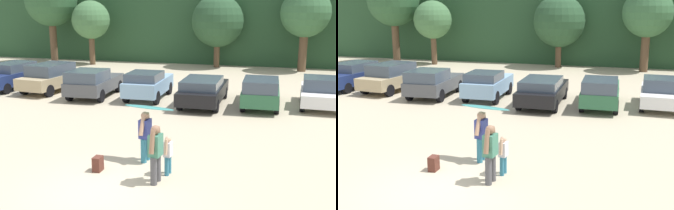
{
  "view_description": "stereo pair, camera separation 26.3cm",
  "coord_description": "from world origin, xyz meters",
  "views": [
    {
      "loc": [
        4.55,
        -9.44,
        4.81
      ],
      "look_at": [
        0.09,
        6.09,
        0.96
      ],
      "focal_mm": 43.93,
      "sensor_mm": 36.0,
      "label": 1
    },
    {
      "loc": [
        4.8,
        -9.36,
        4.81
      ],
      "look_at": [
        0.09,
        6.09,
        0.96
      ],
      "focal_mm": 43.93,
      "sensor_mm": 36.0,
      "label": 2
    }
  ],
  "objects": [
    {
      "name": "tree_right",
      "position": [
        -11.39,
        22.6,
        3.73
      ],
      "size": [
        3.19,
        3.19,
        5.37
      ],
      "color": "brown",
      "rests_on": "ground_plane"
    },
    {
      "name": "parked_car_sky_blue",
      "position": [
        -2.45,
        11.04,
        0.81
      ],
      "size": [
        1.92,
        3.99,
        1.52
      ],
      "rotation": [
        0.0,
        0.0,
        1.6
      ],
      "color": "#84ADD1",
      "rests_on": "ground_plane"
    },
    {
      "name": "parked_car_forest_green",
      "position": [
        3.49,
        10.84,
        0.8
      ],
      "size": [
        1.88,
        4.63,
        1.53
      ],
      "rotation": [
        0.0,
        0.0,
        1.6
      ],
      "color": "#2D6642",
      "rests_on": "ground_plane"
    },
    {
      "name": "parked_car_tan",
      "position": [
        -8.51,
        11.45,
        0.87
      ],
      "size": [
        2.3,
        4.51,
        1.63
      ],
      "rotation": [
        0.0,
        0.0,
        1.47
      ],
      "color": "tan",
      "rests_on": "ground_plane"
    },
    {
      "name": "person_companion",
      "position": [
        1.26,
        0.79,
        0.95
      ],
      "size": [
        0.34,
        0.75,
        1.68
      ],
      "rotation": [
        0.0,
        0.0,
        3.05
      ],
      "color": "#4C4C51",
      "rests_on": "ground_plane"
    },
    {
      "name": "parked_car_navy",
      "position": [
        -11.3,
        11.57,
        0.81
      ],
      "size": [
        2.13,
        4.63,
        1.55
      ],
      "rotation": [
        0.0,
        0.0,
        1.5
      ],
      "color": "navy",
      "rests_on": "ground_plane"
    },
    {
      "name": "ground_plane",
      "position": [
        0.0,
        0.0,
        0.0
      ],
      "size": [
        120.0,
        120.0,
        0.0
      ],
      "primitive_type": "plane",
      "color": "#C1B293"
    },
    {
      "name": "tree_far_right",
      "position": [
        5.77,
        23.48,
        4.36
      ],
      "size": [
        3.69,
        3.69,
        6.27
      ],
      "color": "brown",
      "rests_on": "ground_plane"
    },
    {
      "name": "parked_car_white",
      "position": [
        6.33,
        11.62,
        0.76
      ],
      "size": [
        2.01,
        4.11,
        1.5
      ],
      "rotation": [
        0.0,
        0.0,
        1.54
      ],
      "color": "white",
      "rests_on": "ground_plane"
    },
    {
      "name": "tree_center",
      "position": [
        -0.89,
        23.95,
        3.7
      ],
      "size": [
        4.16,
        4.16,
        5.8
      ],
      "color": "brown",
      "rests_on": "ground_plane"
    },
    {
      "name": "parked_car_black",
      "position": [
        0.67,
        10.53,
        0.75
      ],
      "size": [
        2.03,
        4.81,
        1.39
      ],
      "rotation": [
        0.0,
        0.0,
        1.59
      ],
      "color": "black",
      "rests_on": "ground_plane"
    },
    {
      "name": "surfboard_teal",
      "position": [
        0.54,
        2.37,
        1.76
      ],
      "size": [
        1.78,
        0.76,
        0.12
      ],
      "rotation": [
        0.0,
        0.0,
        2.98
      ],
      "color": "teal"
    },
    {
      "name": "tree_ridge_back",
      "position": [
        -15.26,
        22.93,
        5.33
      ],
      "size": [
        4.47,
        4.47,
        7.62
      ],
      "color": "brown",
      "rests_on": "ground_plane"
    },
    {
      "name": "hillside_ridge",
      "position": [
        0.0,
        31.2,
        3.62
      ],
      "size": [
        108.0,
        12.0,
        7.23
      ],
      "primitive_type": "cube",
      "color": "#284C2D",
      "rests_on": "ground_plane"
    },
    {
      "name": "person_adult",
      "position": [
        0.43,
        2.29,
        0.92
      ],
      "size": [
        0.33,
        0.76,
        1.63
      ],
      "rotation": [
        0.0,
        0.0,
        3.05
      ],
      "color": "teal",
      "rests_on": "ground_plane"
    },
    {
      "name": "parked_car_dark_gray",
      "position": [
        -5.46,
        10.61,
        0.83
      ],
      "size": [
        2.16,
        4.27,
        1.58
      ],
      "rotation": [
        0.0,
        0.0,
        1.63
      ],
      "color": "#4C4F54",
      "rests_on": "ground_plane"
    },
    {
      "name": "backpack_dropped",
      "position": [
        -0.68,
        1.12,
        0.22
      ],
      "size": [
        0.24,
        0.34,
        0.45
      ],
      "color": "#592D23",
      "rests_on": "ground_plane"
    },
    {
      "name": "person_child",
      "position": [
        1.42,
        1.46,
        0.67
      ],
      "size": [
        0.24,
        0.51,
        1.18
      ],
      "rotation": [
        0.0,
        0.0,
        3.05
      ],
      "color": "teal",
      "rests_on": "ground_plane"
    }
  ]
}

